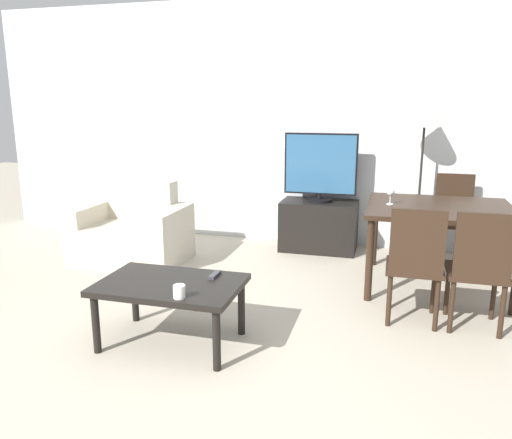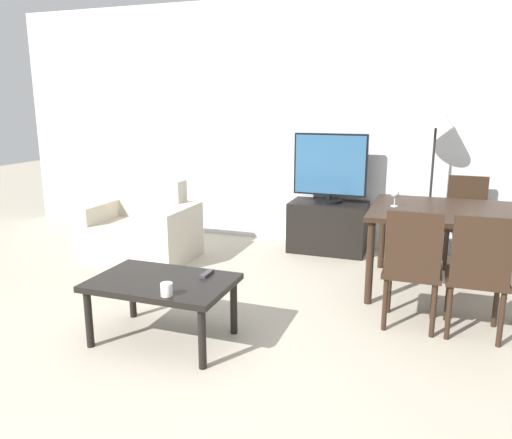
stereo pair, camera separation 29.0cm
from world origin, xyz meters
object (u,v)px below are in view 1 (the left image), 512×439
object	(u,v)px
tv	(321,167)
coffee_table	(170,289)
remote_primary	(215,275)
tv_stand	(319,226)
floor_lamp	(425,122)
dining_table	(439,215)
dining_chair_near_right	(479,266)
dining_chair_near	(415,261)
wine_glass_left	(391,193)
armchair	(133,233)
dining_chair_far	(454,214)
cup_white_near	(179,292)

from	to	relation	value
tv	coffee_table	xyz separation A→B (m)	(-0.62, -2.44, -0.53)
remote_primary	tv_stand	bearing A→B (deg)	80.52
floor_lamp	remote_primary	xyz separation A→B (m)	(-1.39, -2.24, -0.95)
dining_table	dining_chair_near_right	size ratio (longest dim) A/B	1.37
dining_chair_near	dining_chair_near_right	distance (m)	0.42
remote_primary	wine_glass_left	xyz separation A→B (m)	(1.11, 1.36, 0.38)
armchair	coffee_table	xyz separation A→B (m)	(1.15, -1.57, 0.10)
dining_table	wine_glass_left	world-z (taller)	wine_glass_left
tv_stand	dining_table	size ratio (longest dim) A/B	0.67
dining_chair_far	remote_primary	size ratio (longest dim) A/B	5.87
dining_chair_near	remote_primary	world-z (taller)	dining_chair_near
coffee_table	floor_lamp	size ratio (longest dim) A/B	0.58
remote_primary	cup_white_near	size ratio (longest dim) A/B	1.84
dining_chair_far	wine_glass_left	world-z (taller)	dining_chair_far
dining_table	dining_chair_far	size ratio (longest dim) A/B	1.37
coffee_table	wine_glass_left	xyz separation A→B (m)	(1.36, 1.55, 0.44)
cup_white_near	dining_chair_near	bearing A→B (deg)	35.20
floor_lamp	tv	bearing A→B (deg)	179.07
dining_chair_near_right	dining_table	bearing A→B (deg)	104.02
dining_chair_near_right	remote_primary	xyz separation A→B (m)	(-1.74, -0.56, -0.04)
wine_glass_left	tv	bearing A→B (deg)	129.63
tv_stand	wine_glass_left	xyz separation A→B (m)	(0.74, -0.89, 0.56)
tv_stand	dining_table	world-z (taller)	dining_table
dining_chair_near	remote_primary	xyz separation A→B (m)	(-1.32, -0.56, -0.04)
dining_chair_near_right	remote_primary	bearing A→B (deg)	-162.16
dining_chair_near_right	wine_glass_left	size ratio (longest dim) A/B	6.03
wine_glass_left	coffee_table	bearing A→B (deg)	-131.28
tv	remote_primary	distance (m)	2.33
armchair	dining_chair_near_right	distance (m)	3.25
floor_lamp	armchair	bearing A→B (deg)	-163.06
dining_table	cup_white_near	distance (m)	2.43
dining_chair_near_right	remote_primary	size ratio (longest dim) A/B	5.87
armchair	dining_chair_near	size ratio (longest dim) A/B	1.23
dining_chair_near_right	cup_white_near	world-z (taller)	dining_chair_near_right
dining_chair_far	dining_chair_near_right	xyz separation A→B (m)	(0.00, -1.69, 0.00)
tv	floor_lamp	world-z (taller)	floor_lamp
dining_table	cup_white_near	world-z (taller)	dining_table
dining_chair_far	dining_chair_near_right	world-z (taller)	same
cup_white_near	dining_chair_near_right	bearing A→B (deg)	28.41
coffee_table	armchair	bearing A→B (deg)	126.23
dining_chair_near_right	cup_white_near	size ratio (longest dim) A/B	10.78
wine_glass_left	remote_primary	bearing A→B (deg)	-129.26
coffee_table	dining_chair_near	size ratio (longest dim) A/B	1.06
coffee_table	floor_lamp	world-z (taller)	floor_lamp
armchair	cup_white_near	distance (m)	2.25
floor_lamp	remote_primary	distance (m)	2.80
tv	dining_chair_near	size ratio (longest dim) A/B	0.88
coffee_table	remote_primary	world-z (taller)	remote_primary
dining_chair_near_right	floor_lamp	world-z (taller)	floor_lamp
dining_chair_far	cup_white_near	world-z (taller)	dining_chair_far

